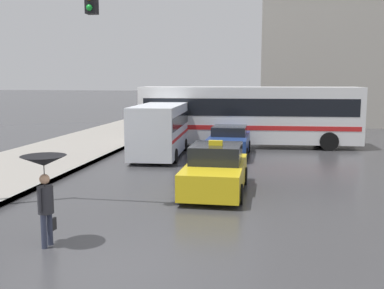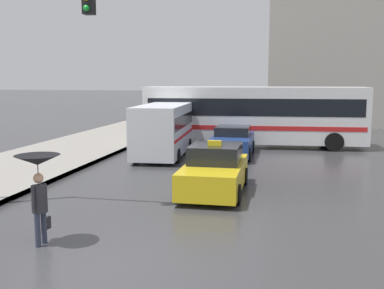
{
  "view_description": "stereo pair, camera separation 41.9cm",
  "coord_description": "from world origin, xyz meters",
  "px_view_note": "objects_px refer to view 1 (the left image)",
  "views": [
    {
      "loc": [
        3.0,
        -7.67,
        3.59
      ],
      "look_at": [
        0.4,
        7.44,
        1.4
      ],
      "focal_mm": 42.0,
      "sensor_mm": 36.0,
      "label": 1
    },
    {
      "loc": [
        3.41,
        -7.59,
        3.59
      ],
      "look_at": [
        0.4,
        7.44,
        1.4
      ],
      "focal_mm": 42.0,
      "sensor_mm": 36.0,
      "label": 2
    }
  ],
  "objects_px": {
    "taxi": "(216,171)",
    "sedan_red": "(229,142)",
    "pedestrian_with_umbrella": "(44,176)",
    "traffic_light": "(21,50)",
    "city_bus": "(249,113)",
    "ambulance_van": "(160,128)"
  },
  "relations": [
    {
      "from": "taxi",
      "to": "pedestrian_with_umbrella",
      "type": "relative_size",
      "value": 2.06
    },
    {
      "from": "traffic_light",
      "to": "sedan_red",
      "type": "bearing_deg",
      "value": 64.05
    },
    {
      "from": "sedan_red",
      "to": "traffic_light",
      "type": "xyz_separation_m",
      "value": [
        -4.8,
        -9.86,
        3.74
      ]
    },
    {
      "from": "sedan_red",
      "to": "pedestrian_with_umbrella",
      "type": "height_order",
      "value": "pedestrian_with_umbrella"
    },
    {
      "from": "pedestrian_with_umbrella",
      "to": "city_bus",
      "type": "bearing_deg",
      "value": -6.33
    },
    {
      "from": "pedestrian_with_umbrella",
      "to": "ambulance_van",
      "type": "bearing_deg",
      "value": 8.21
    },
    {
      "from": "taxi",
      "to": "sedan_red",
      "type": "relative_size",
      "value": 1.0
    },
    {
      "from": "city_bus",
      "to": "traffic_light",
      "type": "bearing_deg",
      "value": -25.71
    },
    {
      "from": "taxi",
      "to": "city_bus",
      "type": "xyz_separation_m",
      "value": [
        0.56,
        10.56,
        1.1
      ]
    },
    {
      "from": "taxi",
      "to": "city_bus",
      "type": "relative_size",
      "value": 0.35
    },
    {
      "from": "pedestrian_with_umbrella",
      "to": "traffic_light",
      "type": "relative_size",
      "value": 0.31
    },
    {
      "from": "sedan_red",
      "to": "city_bus",
      "type": "bearing_deg",
      "value": -102.13
    },
    {
      "from": "ambulance_van",
      "to": "city_bus",
      "type": "xyz_separation_m",
      "value": [
        3.99,
        4.02,
        0.44
      ]
    },
    {
      "from": "sedan_red",
      "to": "pedestrian_with_umbrella",
      "type": "distance_m",
      "value": 12.87
    },
    {
      "from": "sedan_red",
      "to": "pedestrian_with_umbrella",
      "type": "bearing_deg",
      "value": 77.17
    },
    {
      "from": "taxi",
      "to": "sedan_red",
      "type": "bearing_deg",
      "value": -88.46
    },
    {
      "from": "city_bus",
      "to": "traffic_light",
      "type": "xyz_separation_m",
      "value": [
        -5.54,
        -13.33,
        2.6
      ]
    },
    {
      "from": "city_bus",
      "to": "pedestrian_with_umbrella",
      "type": "relative_size",
      "value": 5.92
    },
    {
      "from": "city_bus",
      "to": "traffic_light",
      "type": "height_order",
      "value": "traffic_light"
    },
    {
      "from": "city_bus",
      "to": "pedestrian_with_umbrella",
      "type": "xyz_separation_m",
      "value": [
        -3.6,
        -16.0,
        -0.24
      ]
    },
    {
      "from": "city_bus",
      "to": "traffic_light",
      "type": "distance_m",
      "value": 14.67
    },
    {
      "from": "taxi",
      "to": "pedestrian_with_umbrella",
      "type": "bearing_deg",
      "value": 60.78
    }
  ]
}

